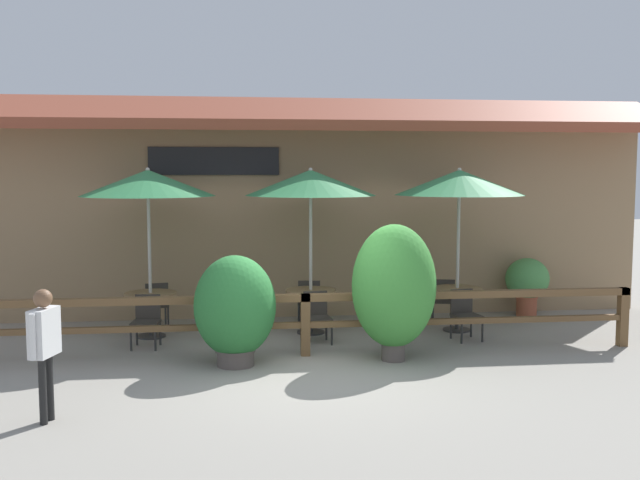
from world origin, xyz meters
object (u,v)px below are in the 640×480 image
(patio_umbrella_far, at_px, (459,183))
(patio_umbrella_middle, at_px, (311,183))
(chair_near_wallside, at_px, (156,303))
(chair_far_wallside, at_px, (443,298))
(chair_near_streetside, at_px, (146,319))
(chair_middle_streetside, at_px, (317,315))
(potted_plant_entrance_palm, at_px, (394,287))
(potted_plant_small_flowering, at_px, (235,308))
(patio_umbrella_near, at_px, (148,183))
(dining_table_near, at_px, (151,302))
(dining_table_middle, at_px, (311,299))
(dining_table_far, at_px, (457,297))
(potted_plant_tall_tropical, at_px, (527,282))
(chair_far_streetside, at_px, (465,312))
(pedestrian, at_px, (44,337))
(chair_middle_wallside, at_px, (309,300))

(patio_umbrella_far, bearing_deg, patio_umbrella_middle, 177.51)
(chair_near_wallside, xyz_separation_m, chair_far_wallside, (5.24, -0.17, 0.00))
(chair_near_streetside, bearing_deg, chair_middle_streetside, 5.80)
(chair_near_streetside, bearing_deg, potted_plant_entrance_palm, -12.48)
(patio_umbrella_far, bearing_deg, potted_plant_small_flowering, -154.70)
(patio_umbrella_near, relative_size, chair_middle_streetside, 3.45)
(dining_table_near, relative_size, dining_table_middle, 1.00)
(chair_far_wallside, height_order, potted_plant_small_flowering, potted_plant_small_flowering)
(patio_umbrella_near, distance_m, chair_near_wallside, 2.26)
(dining_table_near, distance_m, dining_table_far, 5.31)
(patio_umbrella_near, bearing_deg, dining_table_middle, -0.31)
(potted_plant_tall_tropical, bearing_deg, chair_far_wallside, -166.11)
(chair_near_wallside, xyz_separation_m, potted_plant_entrance_palm, (3.75, -2.64, 0.64))
(chair_near_wallside, height_order, potted_plant_small_flowering, potted_plant_small_flowering)
(chair_near_wallside, relative_size, chair_far_streetside, 1.00)
(potted_plant_small_flowering, bearing_deg, chair_far_wallside, 33.10)
(chair_near_streetside, distance_m, dining_table_middle, 2.80)
(dining_table_far, height_order, potted_plant_entrance_palm, potted_plant_entrance_palm)
(patio_umbrella_middle, distance_m, potted_plant_entrance_palm, 2.66)
(dining_table_far, bearing_deg, potted_plant_entrance_palm, -130.43)
(chair_far_streetside, xyz_separation_m, pedestrian, (-5.91, -3.29, 0.51))
(chair_far_streetside, height_order, chair_far_wallside, same)
(chair_near_wallside, distance_m, patio_umbrella_far, 5.78)
(patio_umbrella_near, height_order, chair_far_wallside, patio_umbrella_near)
(potted_plant_tall_tropical, relative_size, pedestrian, 0.75)
(potted_plant_entrance_palm, height_order, pedestrian, potted_plant_entrance_palm)
(chair_middle_wallside, relative_size, potted_plant_tall_tropical, 0.74)
(dining_table_middle, bearing_deg, chair_middle_wallside, 86.39)
(chair_near_wallside, bearing_deg, dining_table_near, 76.17)
(dining_table_near, bearing_deg, chair_near_wallside, 88.81)
(chair_near_streetside, height_order, dining_table_middle, chair_near_streetside)
(dining_table_far, xyz_separation_m, chair_far_wallside, (-0.05, 0.66, -0.15))
(chair_near_streetside, bearing_deg, chair_middle_wallside, 32.35)
(patio_umbrella_near, distance_m, dining_table_far, 5.68)
(dining_table_near, relative_size, chair_near_streetside, 1.05)
(patio_umbrella_middle, relative_size, dining_table_middle, 3.28)
(chair_middle_streetside, distance_m, pedestrian, 4.84)
(patio_umbrella_middle, bearing_deg, chair_middle_wallside, 86.39)
(chair_middle_wallside, xyz_separation_m, dining_table_far, (2.54, -0.80, 0.15))
(potted_plant_entrance_palm, xyz_separation_m, potted_plant_tall_tropical, (3.30, 2.93, -0.43))
(dining_table_far, bearing_deg, chair_middle_wallside, 162.51)
(potted_plant_entrance_palm, xyz_separation_m, potted_plant_small_flowering, (-2.34, -0.02, -0.26))
(chair_near_streetside, bearing_deg, dining_table_near, 96.90)
(chair_near_streetside, height_order, patio_umbrella_far, patio_umbrella_far)
(chair_far_wallside, bearing_deg, dining_table_middle, 25.35)
(chair_near_streetside, xyz_separation_m, pedestrian, (-0.69, -3.38, 0.51))
(dining_table_near, xyz_separation_m, potted_plant_small_flowering, (1.43, -1.96, 0.23))
(patio_umbrella_middle, xyz_separation_m, dining_table_middle, (0.00, 0.00, -2.00))
(chair_middle_streetside, bearing_deg, chair_far_streetside, -8.14)
(potted_plant_small_flowering, bearing_deg, chair_near_streetside, 138.21)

